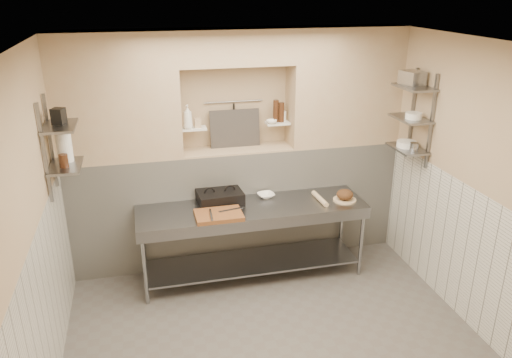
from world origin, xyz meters
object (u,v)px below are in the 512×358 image
object	(u,v)px
rolling_pin	(320,199)
jug_left	(65,147)
panini_press	(220,197)
bread_loaf	(345,194)
prep_table	(253,227)
cutting_board	(219,215)
bowl_alcove	(272,122)
bottle_soap	(188,117)
mixing_bowl	(266,195)

from	to	relation	value
rolling_pin	jug_left	distance (m)	2.82
panini_press	bread_loaf	world-z (taller)	panini_press
prep_table	cutting_board	size ratio (longest dim) A/B	5.13
prep_table	jug_left	xyz separation A→B (m)	(-1.90, -0.02, 1.12)
cutting_board	bread_loaf	world-z (taller)	bread_loaf
prep_table	bowl_alcove	world-z (taller)	bowl_alcove
jug_left	bowl_alcove	bearing A→B (deg)	13.64
jug_left	panini_press	bearing A→B (deg)	8.40
rolling_pin	bottle_soap	distance (m)	1.78
cutting_board	rolling_pin	distance (m)	1.22
cutting_board	rolling_pin	xyz separation A→B (m)	(1.21, 0.15, 0.01)
bottle_soap	bread_loaf	bearing A→B (deg)	-19.33
jug_left	bottle_soap	bearing A→B (deg)	23.34
rolling_pin	bottle_soap	world-z (taller)	bottle_soap
cutting_board	mixing_bowl	world-z (taller)	mixing_bowl
panini_press	rolling_pin	size ratio (longest dim) A/B	1.41
bowl_alcove	cutting_board	bearing A→B (deg)	-138.02
prep_table	mixing_bowl	world-z (taller)	mixing_bowl
panini_press	jug_left	size ratio (longest dim) A/B	1.81
bottle_soap	jug_left	xyz separation A→B (m)	(-1.27, -0.55, -0.09)
mixing_bowl	jug_left	size ratio (longest dim) A/B	0.66
bread_loaf	jug_left	bearing A→B (deg)	179.00
prep_table	mixing_bowl	xyz separation A→B (m)	(0.22, 0.23, 0.28)
prep_table	bread_loaf	size ratio (longest dim) A/B	13.30
bread_loaf	bottle_soap	size ratio (longest dim) A/B	0.71
prep_table	rolling_pin	bearing A→B (deg)	-1.55
prep_table	rolling_pin	distance (m)	0.85
panini_press	cutting_board	distance (m)	0.39
mixing_bowl	bowl_alcove	bearing A→B (deg)	64.86
bowl_alcove	jug_left	size ratio (longest dim) A/B	0.44
panini_press	bowl_alcove	bearing A→B (deg)	20.55
panini_press	jug_left	bearing A→B (deg)	-175.59
rolling_pin	bread_loaf	xyz separation A→B (m)	(0.29, -0.05, 0.05)
bowl_alcove	panini_press	bearing A→B (deg)	-155.46
panini_press	bottle_soap	distance (m)	0.98
cutting_board	jug_left	world-z (taller)	jug_left
rolling_pin	bowl_alcove	xyz separation A→B (m)	(-0.44, 0.55, 0.80)
mixing_bowl	prep_table	bearing A→B (deg)	-133.33
panini_press	cutting_board	xyz separation A→B (m)	(-0.08, -0.38, -0.05)
prep_table	bread_loaf	bearing A→B (deg)	-3.82
panini_press	rolling_pin	bearing A→B (deg)	-15.52
mixing_bowl	bowl_alcove	world-z (taller)	bowl_alcove
prep_table	bowl_alcove	bearing A→B (deg)	55.86
bottle_soap	bowl_alcove	distance (m)	0.99
bowl_alcove	jug_left	bearing A→B (deg)	-166.36
bread_loaf	jug_left	size ratio (longest dim) A/B	0.67
cutting_board	jug_left	bearing A→B (deg)	174.33
bread_loaf	bottle_soap	bearing A→B (deg)	160.67
cutting_board	mixing_bowl	bearing A→B (deg)	32.26
prep_table	panini_press	bearing A→B (deg)	148.00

